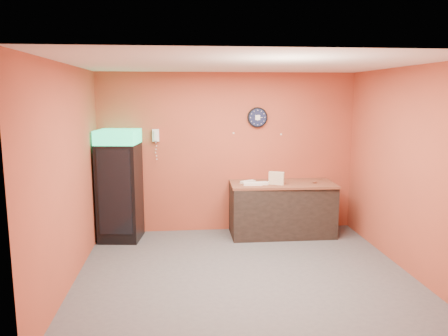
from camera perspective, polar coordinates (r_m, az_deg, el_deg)
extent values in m
plane|color=#47474C|center=(6.16, 2.58, -13.55)|extent=(4.50, 4.50, 0.00)
cube|color=#AE4931|center=(7.72, 0.51, 1.99)|extent=(4.50, 0.02, 2.80)
cube|color=#AE4931|center=(5.87, -19.61, -0.97)|extent=(0.02, 4.00, 2.80)
cube|color=#AE4931|center=(6.48, 22.78, -0.22)|extent=(0.02, 4.00, 2.80)
cube|color=white|center=(5.68, 2.80, 13.43)|extent=(4.50, 4.00, 0.02)
cube|color=black|center=(7.50, -13.41, -3.08)|extent=(0.72, 0.72, 1.62)
cube|color=#17CA76|center=(7.36, -13.69, 3.98)|extent=(0.72, 0.72, 0.23)
cube|color=black|center=(7.16, -13.44, -3.10)|extent=(0.53, 0.09, 1.39)
cube|color=black|center=(7.68, 7.54, -5.44)|extent=(1.77, 0.80, 0.88)
cylinder|color=black|center=(7.71, 4.38, 6.61)|extent=(0.36, 0.05, 0.36)
cylinder|color=#0F1433|center=(7.68, 4.42, 6.59)|extent=(0.30, 0.01, 0.30)
cube|color=white|center=(7.67, 4.43, 6.59)|extent=(0.09, 0.00, 0.09)
cube|color=white|center=(7.60, -8.91, 4.24)|extent=(0.12, 0.07, 0.21)
cube|color=white|center=(7.55, -8.93, 4.21)|extent=(0.05, 0.04, 0.17)
cube|color=brown|center=(7.57, 7.62, -2.07)|extent=(1.81, 0.88, 0.04)
cube|color=beige|center=(7.40, 6.87, -1.95)|extent=(0.27, 0.19, 0.05)
cube|color=beige|center=(7.39, 6.88, -1.54)|extent=(0.27, 0.19, 0.05)
cube|color=beige|center=(7.38, 6.88, -1.13)|extent=(0.27, 0.19, 0.05)
cube|color=beige|center=(7.37, 6.89, -0.72)|extent=(0.27, 0.19, 0.05)
cube|color=white|center=(7.31, 3.79, -2.08)|extent=(0.32, 0.14, 0.04)
cube|color=white|center=(7.36, 4.56, -2.02)|extent=(0.31, 0.14, 0.04)
cube|color=white|center=(7.49, 3.14, -1.81)|extent=(0.28, 0.22, 0.04)
cylinder|color=silver|center=(7.56, 6.29, -1.66)|extent=(0.06, 0.06, 0.06)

